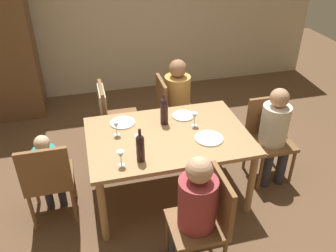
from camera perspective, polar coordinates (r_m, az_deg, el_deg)
name	(u,v)px	position (r m, az deg, el deg)	size (l,w,h in m)	color
ground_plane	(168,192)	(3.95, 0.00, -10.64)	(10.00, 10.00, 0.00)	brown
rear_room_partition	(123,7)	(5.75, -7.20, 18.47)	(6.40, 0.12, 2.70)	beige
dining_table	(168,142)	(3.53, 0.00, -2.56)	(1.58, 1.07, 0.76)	#A87F51
chair_right_end	(268,133)	(4.07, 15.82, -1.08)	(0.44, 0.44, 0.92)	brown
chair_far_right	(170,108)	(4.41, 0.40, 2.97)	(0.44, 0.44, 0.92)	brown
chair_near	(207,217)	(2.97, 6.23, -14.29)	(0.44, 0.44, 0.92)	brown
chair_left_end	(48,177)	(3.49, -18.70, -7.83)	(0.44, 0.44, 0.92)	brown
chair_far_left	(110,111)	(4.27, -9.32, 2.43)	(0.46, 0.44, 0.92)	brown
person_woman_host	(275,130)	(3.93, 16.82, -0.57)	(0.30, 0.34, 1.11)	#33333D
person_man_bearded	(179,97)	(4.37, 1.84, 4.64)	(0.36, 0.31, 1.15)	#33333D
person_man_guest	(194,208)	(2.86, 4.19, -13.04)	(0.35, 0.31, 1.14)	#33333D
person_child_small	(48,168)	(3.56, -18.73, -6.38)	(0.22, 0.25, 0.94)	#33333D
wine_bottle_tall_green	(140,147)	(3.07, -4.47, -3.40)	(0.07, 0.07, 0.32)	black
wine_bottle_dark_red	(164,110)	(3.58, -0.61, 2.54)	(0.08, 0.08, 0.33)	black
wine_glass_near_left	(121,155)	(3.05, -7.61, -4.69)	(0.07, 0.07, 0.15)	silver
wine_glass_centre	(116,126)	(3.46, -8.33, 0.08)	(0.07, 0.07, 0.15)	silver
wine_glass_near_right	(138,139)	(3.23, -4.80, -2.17)	(0.07, 0.07, 0.15)	silver
wine_glass_far	(195,116)	(3.58, 4.29, 1.55)	(0.07, 0.07, 0.15)	silver
dinner_plate_host	(209,138)	(3.43, 6.61, -1.98)	(0.28, 0.28, 0.01)	white
dinner_plate_guest_left	(183,116)	(3.78, 2.46, 1.67)	(0.24, 0.24, 0.01)	white
dinner_plate_guest_right	(123,123)	(3.68, -7.32, 0.54)	(0.26, 0.26, 0.01)	white
handbag	(150,139)	(4.58, -2.92, -2.09)	(0.28, 0.12, 0.22)	brown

